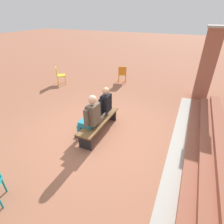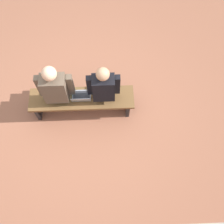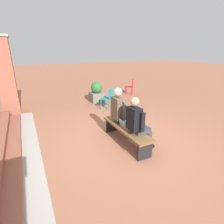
% 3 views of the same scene
% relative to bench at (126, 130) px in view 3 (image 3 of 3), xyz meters
% --- Properties ---
extents(ground_plane, '(60.00, 60.00, 0.00)m').
position_rel_bench_xyz_m(ground_plane, '(0.02, 0.07, -0.35)').
color(ground_plane, '#9E6047').
extents(concrete_strip, '(7.37, 0.40, 0.01)m').
position_rel_bench_xyz_m(concrete_strip, '(0.00, 2.24, -0.35)').
color(concrete_strip, '#A8A399').
rests_on(concrete_strip, ground).
extents(brick_pillar_right_of_steps, '(0.64, 0.64, 2.79)m').
position_rel_bench_xyz_m(brick_pillar_right_of_steps, '(3.94, 2.70, 1.05)').
color(brick_pillar_right_of_steps, '#93513D').
rests_on(brick_pillar_right_of_steps, ground).
extents(bench, '(1.80, 0.44, 0.45)m').
position_rel_bench_xyz_m(bench, '(0.00, 0.00, 0.00)').
color(bench, brown).
rests_on(bench, ground).
extents(person_student, '(0.53, 0.67, 1.32)m').
position_rel_bench_xyz_m(person_student, '(-0.39, -0.07, 0.35)').
color(person_student, '#383842').
rests_on(person_student, ground).
extents(person_adult, '(0.57, 0.72, 1.39)m').
position_rel_bench_xyz_m(person_adult, '(0.37, -0.07, 0.38)').
color(person_adult, teal).
rests_on(person_adult, ground).
extents(laptop, '(0.32, 0.29, 0.21)m').
position_rel_bench_xyz_m(laptop, '(-0.00, 0.01, 0.15)').
color(laptop, '#9EA0A5').
rests_on(laptop, bench).
extents(plastic_chair_near_bench_right, '(0.59, 0.59, 0.84)m').
position_rel_bench_xyz_m(plastic_chair_near_bench_right, '(4.42, -2.93, 0.13)').
color(plastic_chair_near_bench_right, red).
rests_on(plastic_chair_near_bench_right, ground).
extents(plastic_chair_far_left, '(0.59, 0.59, 0.84)m').
position_rel_bench_xyz_m(plastic_chair_far_left, '(2.78, -0.84, 0.13)').
color(plastic_chair_far_left, teal).
rests_on(plastic_chair_far_left, ground).
extents(planter, '(0.60, 0.60, 0.94)m').
position_rel_bench_xyz_m(planter, '(3.92, -0.78, 0.08)').
color(planter, '#6B665B').
rests_on(planter, ground).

